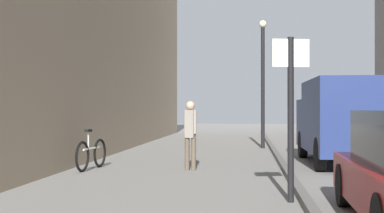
{
  "coord_description": "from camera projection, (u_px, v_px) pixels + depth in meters",
  "views": [
    {
      "loc": [
        0.69,
        -1.25,
        1.47
      ],
      "look_at": [
        -0.45,
        9.94,
        1.52
      ],
      "focal_mm": 51.14,
      "sensor_mm": 36.0,
      "label": 1
    }
  ],
  "objects": [
    {
      "name": "lamp_post",
      "position": [
        263.0,
        75.0,
        20.31
      ],
      "size": [
        0.28,
        0.28,
        4.76
      ],
      "color": "black",
      "rests_on": "ground_plane"
    },
    {
      "name": "delivery_van",
      "position": [
        346.0,
        119.0,
        14.49
      ],
      "size": [
        2.11,
        5.28,
        2.21
      ],
      "rotation": [
        0.0,
        0.0,
        0.01
      ],
      "color": "navy",
      "rests_on": "ground_plane"
    },
    {
      "name": "pedestrian_main_foreground",
      "position": [
        190.0,
        130.0,
        13.04
      ],
      "size": [
        0.32,
        0.23,
        1.65
      ],
      "rotation": [
        0.0,
        0.0,
        2.87
      ],
      "color": "brown",
      "rests_on": "ground_plane"
    },
    {
      "name": "ground_plane",
      "position": [
        219.0,
        169.0,
        13.24
      ],
      "size": [
        80.0,
        80.0,
        0.0
      ],
      "primitive_type": "plane",
      "color": "gray"
    },
    {
      "name": "bicycle_leaning",
      "position": [
        91.0,
        154.0,
        13.17
      ],
      "size": [
        0.28,
        1.76,
        0.98
      ],
      "rotation": [
        0.0,
        0.0,
        -0.12
      ],
      "color": "black",
      "rests_on": "ground_plane"
    },
    {
      "name": "kerb_strip",
      "position": [
        285.0,
        168.0,
        13.09
      ],
      "size": [
        0.16,
        40.0,
        0.12
      ],
      "primitive_type": "cube",
      "color": "#615F5B",
      "rests_on": "ground_plane"
    },
    {
      "name": "street_sign_post",
      "position": [
        291.0,
        104.0,
        8.59
      ],
      "size": [
        0.59,
        0.16,
        2.6
      ],
      "rotation": [
        0.0,
        0.0,
        3.37
      ],
      "color": "black",
      "rests_on": "ground_plane"
    }
  ]
}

